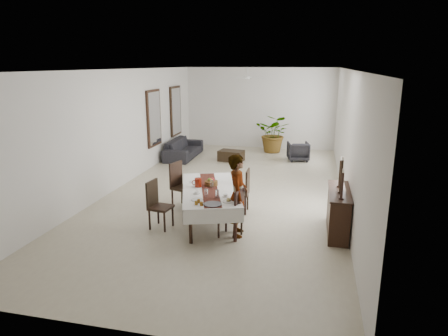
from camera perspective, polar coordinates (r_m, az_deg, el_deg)
The scene contains 88 objects.
floor at distance 10.81m, azimuth 0.42°, elevation -3.29°, with size 6.00×12.00×0.00m, color #C2B89A.
ceiling at distance 10.29m, azimuth 0.46°, elevation 13.92°, with size 6.00×12.00×0.02m, color white.
wall_back at distance 16.29m, azimuth 5.09°, elevation 8.51°, with size 6.00×0.02×3.20m, color silver.
wall_front at distance 4.93m, azimuth -15.01°, elevation -6.49°, with size 6.00×0.02×3.20m, color silver.
wall_left at distance 11.46m, azimuth -14.44°, elevation 5.50°, with size 0.02×12.00×3.20m, color silver.
wall_right at distance 10.22m, azimuth 17.14°, elevation 4.24°, with size 0.02×12.00×3.20m, color silver.
dining_table_top at distance 8.60m, azimuth -2.06°, elevation -3.17°, with size 0.97×2.33×0.05m, color black.
table_leg_fl at distance 7.68m, azimuth -4.79°, elevation -8.37°, with size 0.07×0.07×0.68m, color black.
table_leg_fr at distance 7.72m, azimuth 1.62°, elevation -8.17°, with size 0.07×0.07×0.68m, color black.
table_leg_bl at distance 9.75m, azimuth -4.91°, elevation -3.28°, with size 0.07×0.07×0.68m, color black.
table_leg_br at distance 9.79m, azimuth 0.10°, elevation -3.15°, with size 0.07×0.07×0.68m, color black.
tablecloth_top at distance 8.59m, azimuth -2.06°, elevation -2.99°, with size 1.15×2.50×0.01m, color white.
tablecloth_drape_left at distance 8.62m, azimuth -5.83°, elevation -3.97°, with size 0.01×2.50×0.29m, color white.
tablecloth_drape_right at distance 8.68m, azimuth 1.70°, elevation -3.77°, with size 0.01×2.50×0.29m, color white.
tablecloth_drape_near at distance 7.46m, azimuth -1.52°, elevation -6.92°, with size 1.15×0.01×0.29m, color white.
tablecloth_drape_far at distance 9.82m, azimuth -2.46°, elevation -1.56°, with size 1.15×0.01×0.29m, color white.
table_runner at distance 8.59m, azimuth -2.06°, elevation -2.94°, with size 0.34×2.43×0.00m, color #5F251B.
red_pitcher at distance 8.69m, azimuth -3.72°, elevation -2.09°, with size 0.15×0.15×0.19m, color maroon.
pitcher_handle at distance 8.69m, azimuth -4.27°, elevation -2.10°, with size 0.12×0.12×0.02m, color maroon.
wine_glass_near at distance 7.97m, azimuth -0.98°, elevation -3.73°, with size 0.07×0.07×0.16m, color silver.
wine_glass_mid at distance 8.05m, azimuth -2.55°, elevation -3.55°, with size 0.07×0.07×0.16m, color white.
wine_glass_far at distance 8.61m, azimuth -1.76°, elevation -2.32°, with size 0.07×0.07×0.16m, color white.
teacup_right at distance 8.05m, azimuth 0.24°, elevation -3.95°, with size 0.09×0.09×0.06m, color silver.
saucer_right at distance 8.05m, azimuth 0.24°, elevation -4.10°, with size 0.15×0.15×0.01m, color white.
teacup_left at distance 8.25m, azimuth -3.96°, elevation -3.52°, with size 0.09×0.09×0.06m, color white.
saucer_left at distance 8.25m, azimuth -3.96°, elevation -3.67°, with size 0.15×0.15×0.01m, color silver.
plate_near_right at distance 7.78m, azimuth 0.66°, elevation -4.78°, with size 0.23×0.23×0.01m, color silver.
bread_near_right at distance 7.77m, azimuth 0.66°, elevation -4.59°, with size 0.09×0.09×0.09m, color tan.
plate_near_left at distance 7.89m, azimuth -3.89°, elevation -4.55°, with size 0.23×0.23×0.01m, color silver.
plate_far_left at distance 9.09m, azimuth -4.21°, elevation -1.94°, with size 0.23×0.23×0.01m, color white.
serving_tray at distance 7.62m, azimuth -1.64°, elevation -5.19°, with size 0.35×0.35×0.02m, color #39383D.
jam_jar_a at distance 7.58m, azimuth -3.24°, elevation -5.12°, with size 0.06×0.06×0.07m, color brown.
jam_jar_b at distance 7.63m, azimuth -3.99°, elevation -4.99°, with size 0.06×0.06×0.07m, color brown.
jam_jar_c at distance 7.72m, azimuth -3.65°, elevation -4.74°, with size 0.06×0.06×0.07m, color brown.
fruit_basket at distance 8.81m, azimuth -1.84°, elevation -2.16°, with size 0.29×0.29×0.10m, color brown.
fruit_red at distance 8.81m, azimuth -1.66°, elevation -1.67°, with size 0.09×0.09×0.09m, color #A8101F.
fruit_green at distance 8.81m, azimuth -2.11°, elevation -1.66°, with size 0.08×0.08×0.08m, color olive.
fruit_yellow at distance 8.74m, azimuth -1.82°, elevation -1.80°, with size 0.08×0.08×0.08m, color gold.
chair_right_near_seat at distance 7.92m, azimuth 0.89°, elevation -6.79°, with size 0.42×0.42×0.05m, color black.
chair_right_near_leg_fl at distance 7.80m, azimuth 1.52°, elevation -9.00°, with size 0.04×0.04×0.42m, color black.
chair_right_near_leg_fr at distance 8.09m, azimuth 2.52°, elevation -8.11°, with size 0.04×0.04×0.42m, color black.
chair_right_near_leg_bl at distance 7.93m, azimuth -0.78°, elevation -8.57°, with size 0.04×0.04×0.42m, color black.
chair_right_near_leg_br at distance 8.22m, azimuth 0.29°, elevation -7.71°, with size 0.04×0.04×0.42m, color black.
chair_right_near_back at distance 7.74m, azimuth 2.20°, elevation -5.03°, with size 0.42×0.04×0.54m, color black.
chair_right_far_seat at distance 9.19m, azimuth 2.17°, elevation -3.63°, with size 0.43×0.43×0.05m, color black.
chair_right_far_leg_fl at distance 9.08m, azimuth 3.06°, elevation -5.47°, with size 0.04×0.04×0.43m, color black.
chair_right_far_leg_fr at distance 9.41m, azimuth 3.39°, elevation -4.74°, with size 0.04×0.04×0.43m, color black.
chair_right_far_leg_bl at distance 9.14m, azimuth 0.87°, elevation -5.32°, with size 0.04×0.04×0.43m, color black.
chair_right_far_leg_br at distance 9.46m, azimuth 1.28°, elevation -4.61°, with size 0.04×0.04×0.43m, color black.
chair_right_far_back at distance 9.08m, azimuth 3.40°, elevation -1.95°, with size 0.43×0.04×0.55m, color black.
chair_left_near_seat at distance 8.42m, azimuth -9.01°, elevation -5.59°, with size 0.43×0.43×0.05m, color black.
chair_left_near_leg_fl at distance 8.72m, azimuth -9.38°, elevation -6.53°, with size 0.04×0.04×0.42m, color black.
chair_left_near_leg_fr at distance 8.45m, azimuth -10.58°, elevation -7.31°, with size 0.04×0.04×0.42m, color black.
chair_left_near_leg_bl at distance 8.56m, azimuth -7.34°, elevation -6.87°, with size 0.04×0.04×0.42m, color black.
chair_left_near_leg_br at distance 8.28m, azimuth -8.49°, elevation -7.68°, with size 0.04×0.04×0.42m, color black.
chair_left_near_back at distance 8.42m, azimuth -10.24°, elevation -3.54°, with size 0.43×0.04×0.55m, color black.
chair_left_far_seat at distance 9.54m, azimuth -5.85°, elevation -2.83°, with size 0.46×0.46×0.05m, color black.
chair_left_far_leg_fl at distance 9.87m, azimuth -6.03°, elevation -3.78°, with size 0.05×0.05×0.45m, color black.
chair_left_far_leg_fr at distance 9.59m, azimuth -7.38°, elevation -4.38°, with size 0.05×0.05×0.45m, color black.
chair_left_far_leg_bl at distance 9.66m, azimuth -4.25°, elevation -4.16°, with size 0.05×0.05×0.45m, color black.
chair_left_far_leg_br at distance 9.37m, azimuth -5.58°, elevation -4.79°, with size 0.05×0.05×0.45m, color black.
chair_left_far_back at distance 9.57m, azimuth -6.89°, elevation -0.85°, with size 0.46×0.04×0.58m, color black.
woman at distance 7.87m, azimuth 1.98°, elevation -3.94°, with size 0.60×0.40×1.65m, color #999CA1.
sideboard_body at distance 8.41m, azimuth 15.98°, elevation -6.12°, with size 0.39×1.45×0.87m, color black.
sideboard_top at distance 8.26m, azimuth 16.19°, elevation -3.21°, with size 0.42×1.50×0.03m, color black.
candlestick_near_base at distance 7.75m, azimuth 16.39°, elevation -4.19°, with size 0.10×0.10×0.03m, color black.
candlestick_near_shaft at distance 7.68m, azimuth 16.53°, elevation -2.39°, with size 0.05×0.05×0.48m, color black.
candlestick_near_candle at distance 7.60m, azimuth 16.68°, elevation -0.37°, with size 0.03×0.03×0.08m, color white.
candlestick_mid_base at distance 8.12m, azimuth 16.26°, elevation -3.33°, with size 0.10×0.10×0.03m, color black.
candlestick_mid_shaft at distance 8.03m, azimuth 16.42°, elevation -1.10°, with size 0.05×0.05×0.63m, color black.
candlestick_mid_candle at distance 7.94m, azimuth 16.61°, elevation 1.34°, with size 0.03×0.03×0.08m, color white.
candlestick_far_base at distance 8.49m, azimuth 16.13°, elevation -2.54°, with size 0.10×0.10×0.03m, color black.
candlestick_far_shaft at distance 8.41m, azimuth 16.27°, elevation -0.72°, with size 0.05×0.05×0.53m, color black.
candlestick_far_candle at distance 8.34m, azimuth 16.41°, elevation 1.29°, with size 0.03×0.03×0.08m, color beige.
sofa at distance 14.70m, azimuth -5.77°, elevation 2.81°, with size 2.26×0.88×0.66m, color #242227.
armchair at distance 14.37m, azimuth 10.53°, elevation 2.37°, with size 0.71×0.73×0.66m, color #28262B.
coffee_table at distance 14.09m, azimuth 1.02°, elevation 1.76°, with size 0.84×0.56×0.37m, color black.
potted_plant at distance 15.54m, azimuth 7.20°, elevation 4.92°, with size 1.32×1.14×1.46m, color #2C4F1F.
mirror_frame_near at distance 13.41m, azimuth -9.99°, elevation 7.02°, with size 0.06×1.05×1.85m, color black.
mirror_glass_near at distance 13.40m, azimuth -9.85°, elevation 7.02°, with size 0.01×0.90×1.70m, color white.
mirror_frame_far at distance 15.35m, azimuth -6.94°, elevation 8.08°, with size 0.06×1.05×1.85m, color black.
mirror_glass_far at distance 15.34m, azimuth -6.82°, elevation 8.08°, with size 0.01×0.90×1.70m, color silver.
fan_rod at distance 13.23m, azimuth 3.36°, elevation 13.63°, with size 0.04×0.04×0.20m, color silver.
fan_hub at distance 13.24m, azimuth 3.35°, elevation 12.77°, with size 0.16×0.16×0.08m, color white.
fan_blade_n at distance 13.58m, azimuth 3.61°, elevation 12.81°, with size 0.10×0.55×0.01m, color silver.
fan_blade_s at distance 12.89m, azimuth 3.08°, elevation 12.72°, with size 0.10×0.55×0.01m, color silver.
fan_blade_e at distance 13.18m, azimuth 4.89°, elevation 12.73°, with size 0.55×0.10×0.01m, color silver.
fan_blade_w at distance 13.30m, azimuth 1.83°, elevation 12.79°, with size 0.55×0.10×0.01m, color silver.
Camera 1 is at (2.23, -10.04, 3.34)m, focal length 32.00 mm.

